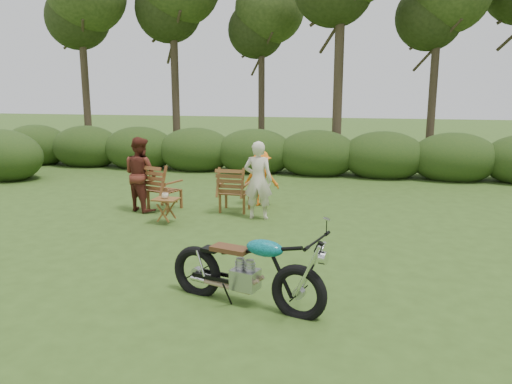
% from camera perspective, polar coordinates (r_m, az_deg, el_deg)
% --- Properties ---
extents(ground, '(80.00, 80.00, 0.00)m').
position_cam_1_polar(ground, '(7.14, -1.38, -9.91)').
color(ground, '#324B19').
rests_on(ground, ground).
extents(tree_line, '(22.52, 11.62, 8.14)m').
position_cam_1_polar(tree_line, '(16.24, 9.42, 15.75)').
color(tree_line, '#3A2C20').
rests_on(tree_line, ground).
extents(motorcycle, '(2.15, 1.26, 1.16)m').
position_cam_1_polar(motorcycle, '(6.38, -1.23, -12.65)').
color(motorcycle, '#0EB2BA').
rests_on(motorcycle, ground).
extents(lawn_chair_right, '(0.68, 0.68, 0.99)m').
position_cam_1_polar(lawn_chair_right, '(10.95, -2.43, -2.19)').
color(lawn_chair_right, '#5B3316').
rests_on(lawn_chair_right, ground).
extents(lawn_chair_left, '(0.86, 0.86, 1.01)m').
position_cam_1_polar(lawn_chair_left, '(11.32, -10.35, -1.90)').
color(lawn_chair_left, brown).
rests_on(lawn_chair_left, ground).
extents(side_table, '(0.51, 0.44, 0.51)m').
position_cam_1_polar(side_table, '(10.04, -10.21, -2.15)').
color(side_table, brown).
rests_on(side_table, ground).
extents(cup, '(0.16, 0.16, 0.10)m').
position_cam_1_polar(cup, '(9.99, -10.35, -0.42)').
color(cup, beige).
rests_on(cup, side_table).
extents(adult_a, '(0.59, 0.40, 1.61)m').
position_cam_1_polar(adult_a, '(10.32, 0.25, -3.04)').
color(adult_a, beige).
rests_on(adult_a, ground).
extents(adult_b, '(0.98, 0.90, 1.62)m').
position_cam_1_polar(adult_b, '(11.28, -12.87, -2.06)').
color(adult_b, '#5A2419').
rests_on(adult_b, ground).
extents(child, '(0.82, 0.48, 1.26)m').
position_cam_1_polar(child, '(11.47, 0.59, -1.53)').
color(child, orange).
rests_on(child, ground).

